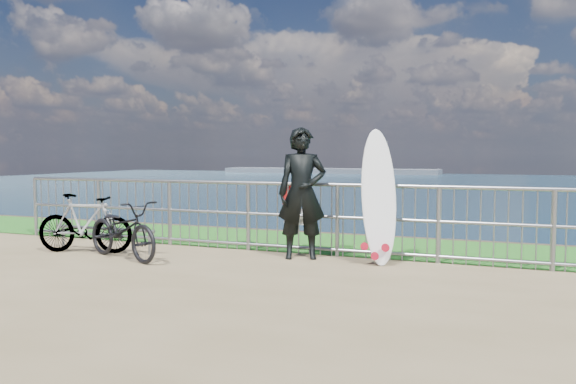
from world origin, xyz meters
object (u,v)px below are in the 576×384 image
at_px(surfer, 302,193).
at_px(bicycle_near, 123,230).
at_px(surfboard, 379,202).
at_px(bicycle_far, 85,223).

distance_m(surfer, bicycle_near, 2.73).
bearing_deg(surfer, bicycle_near, -178.77).
height_order(surfer, surfboard, surfer).
relative_size(bicycle_near, bicycle_far, 1.07).
height_order(surfer, bicycle_far, surfer).
relative_size(surfer, bicycle_far, 1.26).
height_order(surfboard, bicycle_far, surfboard).
bearing_deg(bicycle_near, surfboard, -54.01).
bearing_deg(bicycle_near, bicycle_far, 97.06).
height_order(surfboard, bicycle_near, surfboard).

